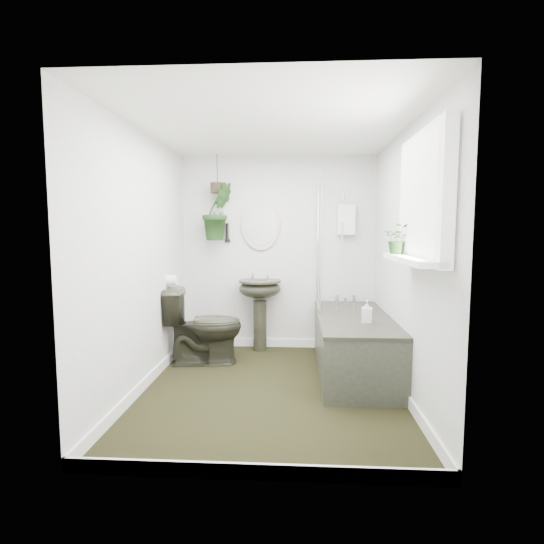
{
  "coord_description": "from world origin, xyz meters",
  "views": [
    {
      "loc": [
        0.23,
        -3.69,
        1.44
      ],
      "look_at": [
        0.0,
        0.15,
        1.05
      ],
      "focal_mm": 28.0,
      "sensor_mm": 36.0,
      "label": 1
    }
  ],
  "objects": [
    {
      "name": "floor",
      "position": [
        0.0,
        0.0,
        -0.01
      ],
      "size": [
        2.3,
        2.8,
        0.02
      ],
      "primitive_type": "cube",
      "color": "#2A2911",
      "rests_on": "ground"
    },
    {
      "name": "ceiling",
      "position": [
        0.0,
        0.0,
        2.31
      ],
      "size": [
        2.3,
        2.8,
        0.02
      ],
      "primitive_type": "cube",
      "color": "white",
      "rests_on": "ground"
    },
    {
      "name": "wall_back",
      "position": [
        0.0,
        1.41,
        1.15
      ],
      "size": [
        2.3,
        0.02,
        2.3
      ],
      "primitive_type": "cube",
      "color": "silver",
      "rests_on": "ground"
    },
    {
      "name": "wall_front",
      "position": [
        0.0,
        -1.41,
        1.15
      ],
      "size": [
        2.3,
        0.02,
        2.3
      ],
      "primitive_type": "cube",
      "color": "silver",
      "rests_on": "ground"
    },
    {
      "name": "wall_left",
      "position": [
        -1.16,
        0.0,
        1.15
      ],
      "size": [
        0.02,
        2.8,
        2.3
      ],
      "primitive_type": "cube",
      "color": "silver",
      "rests_on": "ground"
    },
    {
      "name": "wall_right",
      "position": [
        1.16,
        0.0,
        1.15
      ],
      "size": [
        0.02,
        2.8,
        2.3
      ],
      "primitive_type": "cube",
      "color": "silver",
      "rests_on": "ground"
    },
    {
      "name": "skirting",
      "position": [
        0.0,
        0.0,
        0.05
      ],
      "size": [
        2.3,
        2.8,
        0.1
      ],
      "primitive_type": "cube",
      "color": "white",
      "rests_on": "floor"
    },
    {
      "name": "bathtub",
      "position": [
        0.8,
        0.5,
        0.29
      ],
      "size": [
        0.72,
        1.72,
        0.58
      ],
      "primitive_type": null,
      "color": "black",
      "rests_on": "floor"
    },
    {
      "name": "bath_screen",
      "position": [
        0.47,
        0.99,
        1.28
      ],
      "size": [
        0.04,
        0.72,
        1.4
      ],
      "primitive_type": null,
      "color": "silver",
      "rests_on": "bathtub"
    },
    {
      "name": "shower_box",
      "position": [
        0.8,
        1.34,
        1.55
      ],
      "size": [
        0.2,
        0.1,
        0.35
      ],
      "primitive_type": "cube",
      "color": "white",
      "rests_on": "wall_back"
    },
    {
      "name": "oval_mirror",
      "position": [
        -0.21,
        1.37,
        1.5
      ],
      "size": [
        0.46,
        0.03,
        0.62
      ],
      "primitive_type": "ellipsoid",
      "color": "beige",
      "rests_on": "wall_back"
    },
    {
      "name": "wall_sconce",
      "position": [
        -0.61,
        1.36,
        1.4
      ],
      "size": [
        0.04,
        0.04,
        0.22
      ],
      "primitive_type": "cylinder",
      "color": "black",
      "rests_on": "wall_back"
    },
    {
      "name": "toilet_roll_holder",
      "position": [
        -1.1,
        0.7,
        0.9
      ],
      "size": [
        0.11,
        0.11,
        0.11
      ],
      "primitive_type": "cylinder",
      "rotation": [
        0.0,
        1.57,
        0.0
      ],
      "color": "white",
      "rests_on": "wall_left"
    },
    {
      "name": "window_recess",
      "position": [
        1.09,
        -0.7,
        1.65
      ],
      "size": [
        0.08,
        1.0,
        0.9
      ],
      "primitive_type": "cube",
      "color": "white",
      "rests_on": "wall_right"
    },
    {
      "name": "window_sill",
      "position": [
        1.02,
        -0.7,
        1.23
      ],
      "size": [
        0.18,
        1.0,
        0.04
      ],
      "primitive_type": "cube",
      "color": "white",
      "rests_on": "wall_right"
    },
    {
      "name": "window_blinds",
      "position": [
        1.04,
        -0.7,
        1.65
      ],
      "size": [
        0.01,
        0.86,
        0.76
      ],
      "primitive_type": "cube",
      "color": "white",
      "rests_on": "wall_right"
    },
    {
      "name": "toilet",
      "position": [
        -0.77,
        0.73,
        0.41
      ],
      "size": [
        0.85,
        0.56,
        0.82
      ],
      "primitive_type": "imported",
      "rotation": [
        0.0,
        0.0,
        1.7
      ],
      "color": "black",
      "rests_on": "floor"
    },
    {
      "name": "pedestal_sink",
      "position": [
        -0.21,
        1.24,
        0.42
      ],
      "size": [
        0.58,
        0.53,
        0.85
      ],
      "primitive_type": null,
      "rotation": [
        0.0,
        0.0,
        0.24
      ],
      "color": "black",
      "rests_on": "floor"
    },
    {
      "name": "sill_plant",
      "position": [
        1.0,
        -0.4,
        1.37
      ],
      "size": [
        0.25,
        0.23,
        0.23
      ],
      "primitive_type": "imported",
      "rotation": [
        0.0,
        0.0,
        -0.28
      ],
      "color": "black",
      "rests_on": "window_sill"
    },
    {
      "name": "hanging_plant",
      "position": [
        -0.7,
        1.25,
        1.64
      ],
      "size": [
        0.47,
        0.45,
        0.66
      ],
      "primitive_type": "imported",
      "rotation": [
        0.0,
        0.0,
        0.61
      ],
      "color": "black",
      "rests_on": "ceiling"
    },
    {
      "name": "soap_bottle",
      "position": [
        0.87,
        0.21,
        0.68
      ],
      "size": [
        0.11,
        0.11,
        0.21
      ],
      "primitive_type": "imported",
      "rotation": [
        0.0,
        0.0,
        -0.18
      ],
      "color": "black",
      "rests_on": "bathtub"
    },
    {
      "name": "hanging_pot",
      "position": [
        -0.7,
        1.25,
        1.92
      ],
      "size": [
        0.16,
        0.16,
        0.12
      ],
      "primitive_type": "cylinder",
      "color": "#2E2217",
      "rests_on": "ceiling"
    }
  ]
}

